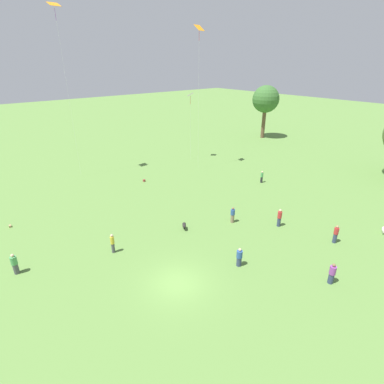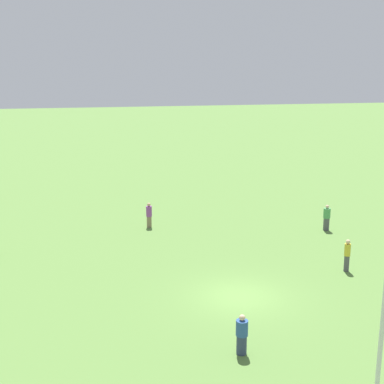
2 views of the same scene
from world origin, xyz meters
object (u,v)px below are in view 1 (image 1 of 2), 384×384
Objects in this scene: kite_4 at (190,97)px; picnic_bag_0 at (10,226)px; kite_0 at (55,12)px; kite_3 at (199,34)px; person_2 at (336,234)px; person_3 at (239,257)px; person_5 at (332,274)px; dog_0 at (184,226)px; picnic_bag_1 at (144,180)px; dog_1 at (384,230)px; person_8 at (279,218)px; person_7 at (15,264)px; person_4 at (233,215)px; person_1 at (262,177)px; person_0 at (113,243)px.

kite_4 is 28.88× the size of picnic_bag_0.
kite_0 is 1.10× the size of kite_3.
person_2 is 1.07× the size of person_3.
person_5 is 13.46m from dog_0.
picnic_bag_1 is at bearing -163.26° from person_3.
dog_0 is 0.94× the size of dog_1.
picnic_bag_0 is (5.76, -27.97, -9.86)m from kite_4.
person_8 is at bearing 165.65° from person_5.
picnic_bag_1 is at bearing 9.81° from person_7.
dog_0 is (21.12, 2.17, -19.92)m from kite_0.
kite_3 is 31.64m from picnic_bag_0.
picnic_bag_1 is at bearing 147.84° from person_4.
person_1 is 4.45× the size of picnic_bag_0.
person_0 is 4.91× the size of picnic_bag_0.
person_4 is at bearing -57.21° from person_2.
kite_0 is at bearing -142.91° from picnic_bag_1.
person_1 is 0.92× the size of person_7.
person_2 is 24.56m from picnic_bag_1.
kite_0 reaches higher than dog_1.
kite_0 is (-17.92, 11.93, 19.49)m from person_7.
picnic_bag_1 is (-15.43, -1.07, -0.69)m from person_4.
person_8 is 2.30× the size of dog_1.
dog_1 reaches higher than picnic_bag_1.
person_2 is 5.65m from dog_1.
picnic_bag_1 is at bearing -68.95° from dog_0.
person_5 is (13.90, 10.69, -0.08)m from person_0.
person_2 is 0.99× the size of person_7.
kite_0 is 73.19× the size of picnic_bag_1.
person_8 reaches higher than dog_0.
person_1 is 16.93m from kite_4.
person_1 is 12.03m from person_4.
person_4 is at bearing -163.69° from dog_1.
picnic_bag_0 is (1.42, -25.89, -18.14)m from kite_3.
kite_0 reaches higher than picnic_bag_1.
person_8 is at bearing 129.42° from person_3.
person_3 is 0.97× the size of person_4.
kite_4 is 31.41m from dog_1.
person_5 is at bearing 34.38° from picnic_bag_0.
person_4 reaches higher than picnic_bag_1.
dog_1 is (29.90, -0.63, -9.61)m from kite_4.
person_5 is 29.57m from picnic_bag_0.
person_5 reaches higher than dog_0.
person_5 is at bearing -85.40° from person_0.
person_2 is 2.17× the size of dog_1.
person_4 reaches higher than dog_1.
person_4 reaches higher than person_3.
kite_4 is at bearing 99.87° from kite_3.
person_3 is 0.88× the size of person_8.
person_3 is 7.21m from dog_0.
person_3 is at bearing -78.57° from person_4.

